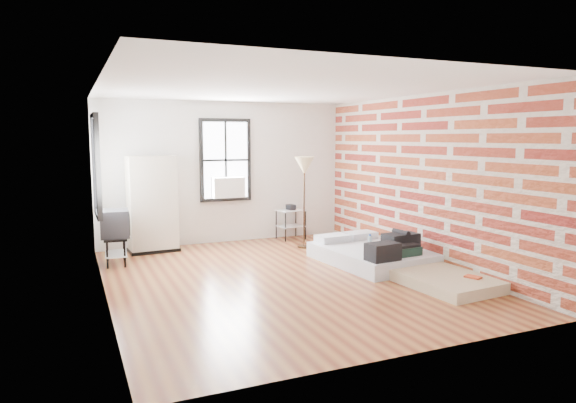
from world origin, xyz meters
name	(u,v)px	position (x,y,z in m)	size (l,w,h in m)	color
ground	(283,278)	(0.00, 0.00, 0.00)	(6.00, 6.00, 0.00)	#602B19
room_shell	(288,161)	(0.23, 0.36, 1.74)	(5.02, 6.02, 2.80)	silver
mattress_main	(373,253)	(1.75, 0.26, 0.17)	(1.60, 2.06, 0.62)	silver
mattress_bare	(422,270)	(1.91, -0.81, 0.13)	(1.23, 2.09, 0.43)	tan
wardrobe	(152,204)	(-1.49, 2.65, 0.88)	(0.92, 0.57, 1.76)	black
side_table	(291,215)	(1.31, 2.72, 0.49)	(0.61, 0.51, 0.72)	black
floor_lamp	(304,170)	(1.22, 1.87, 1.49)	(0.37, 0.37, 1.74)	black
tv_stand	(115,226)	(-2.21, 1.90, 0.65)	(0.49, 0.67, 0.91)	black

